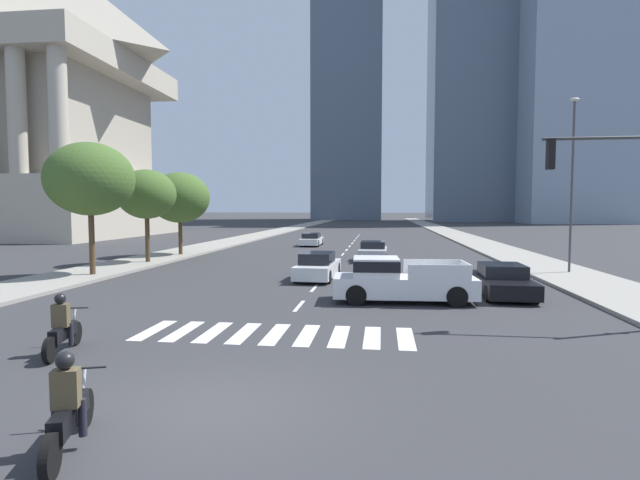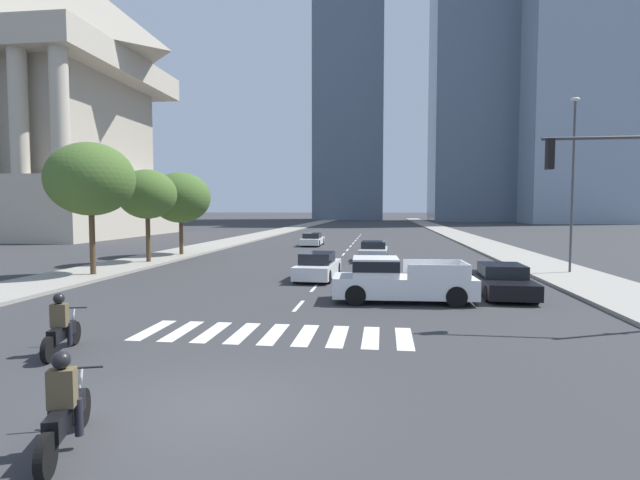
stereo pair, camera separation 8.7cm
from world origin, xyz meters
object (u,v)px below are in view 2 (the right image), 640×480
Objects in this scene: sedan_black_0 at (503,281)px; traffic_signal_near at (630,188)px; street_tree_nearest at (90,179)px; street_tree_third at (180,198)px; sedan_silver_3 at (374,252)px; motorcycle_third at (61,330)px; sedan_white_1 at (312,240)px; street_lamp_east at (573,174)px; pickup_truck at (397,280)px; sedan_white_2 at (318,267)px; street_tree_second at (147,194)px; motorcycle_lead at (65,411)px.

traffic_signal_near is at bearing 26.67° from sedan_black_0.
street_tree_third is (-0.00, 11.05, -0.69)m from street_tree_nearest.
street_tree_nearest reaches higher than sedan_silver_3.
street_tree_nearest reaches higher than motorcycle_third.
street_tree_nearest is (-8.11, -22.39, 4.43)m from sedan_white_1.
traffic_signal_near is at bearing 25.37° from sedan_silver_3.
sedan_white_1 is 24.23m from street_tree_nearest.
street_lamp_east reaches higher than street_tree_nearest.
pickup_truck is 0.89× the size of street_tree_third.
sedan_white_2 is 0.82× the size of street_tree_second.
street_lamp_east reaches higher than traffic_signal_near.
sedan_black_0 is 24.24m from street_tree_third.
street_tree_second is (-24.57, 1.93, -0.93)m from street_lamp_east.
motorcycle_third is 20.06m from street_tree_second.
motorcycle_lead is 25.77m from street_lamp_east.
traffic_signal_near is at bearing -155.60° from sedan_white_1.
street_lamp_east is at bearing 145.30° from sedan_black_0.
sedan_silver_3 is (6.00, -12.67, 0.05)m from sedan_white_1.
motorcycle_third is 14.94m from street_tree_nearest.
motorcycle_lead is at bearing -124.59° from street_lamp_east.
motorcycle_lead is 15.20m from traffic_signal_near.
street_lamp_east is (16.46, -18.36, 4.77)m from sedan_white_1.
street_tree_third reaches higher than traffic_signal_near.
street_tree_second is (-7.03, 18.40, 3.81)m from motorcycle_third.
street_lamp_east is at bearing -4.50° from street_tree_second.
motorcycle_third is at bearing -136.81° from street_lamp_east.
sedan_white_1 is at bearing -153.91° from sedan_black_0.
pickup_truck is 0.58× the size of street_lamp_east.
sedan_white_2 is (-8.04, 3.70, 0.03)m from sedan_black_0.
motorcycle_third is 34.84m from sedan_white_1.
sedan_black_0 is at bearing -8.09° from street_tree_nearest.
pickup_truck is 0.91× the size of traffic_signal_near.
traffic_signal_near is 0.97× the size of street_tree_third.
motorcycle_third is at bearing -73.34° from street_tree_third.
street_tree_second reaches higher than pickup_truck.
street_lamp_east reaches higher than street_tree_second.
sedan_white_1 is at bearing -153.26° from sedan_silver_3.
street_tree_third reaches higher than sedan_white_1.
motorcycle_lead is at bearing -65.92° from street_tree_second.
sedan_white_1 is (-11.44, 25.17, -0.02)m from sedan_black_0.
sedan_silver_3 is at bearing -154.82° from sedan_black_0.
sedan_silver_3 is 17.69m from street_tree_nearest.
sedan_white_1 is 0.77× the size of street_tree_third.
pickup_truck is at bearing -35.06° from street_tree_second.
street_tree_third is (-8.11, -11.34, 3.74)m from sedan_white_1.
sedan_silver_3 is 14.64m from street_tree_third.
street_tree_nearest is at bearing 13.14° from motorcycle_lead.
pickup_truck reaches higher than sedan_silver_3.
sedan_white_2 is (3.40, -21.48, 0.05)m from sedan_white_1.
sedan_white_2 is (1.32, 17.73, 0.03)m from motorcycle_lead.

